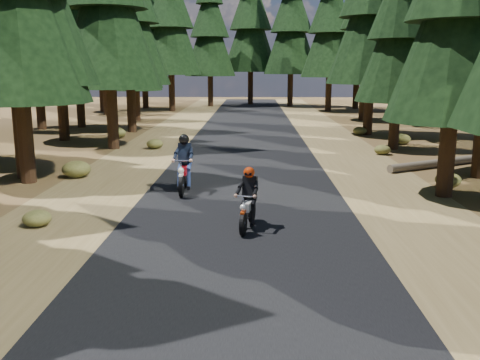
% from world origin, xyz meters
% --- Properties ---
extents(ground, '(120.00, 120.00, 0.00)m').
position_xyz_m(ground, '(0.00, 0.00, 0.00)').
color(ground, '#413217').
rests_on(ground, ground).
extents(road, '(6.00, 100.00, 0.01)m').
position_xyz_m(road, '(0.00, 5.00, 0.01)').
color(road, black).
rests_on(road, ground).
extents(shoulder_l, '(3.20, 100.00, 0.01)m').
position_xyz_m(shoulder_l, '(-4.60, 5.00, 0.00)').
color(shoulder_l, brown).
rests_on(shoulder_l, ground).
extents(shoulder_r, '(3.20, 100.00, 0.01)m').
position_xyz_m(shoulder_r, '(4.60, 5.00, 0.00)').
color(shoulder_r, brown).
rests_on(shoulder_r, ground).
extents(log_near, '(4.24, 2.71, 0.32)m').
position_xyz_m(log_near, '(7.37, 9.27, 0.16)').
color(log_near, '#4C4233').
rests_on(log_near, ground).
extents(understory_shrubs, '(15.91, 28.47, 0.60)m').
position_xyz_m(understory_shrubs, '(0.94, 6.93, 0.26)').
color(understory_shrubs, '#474C1E').
rests_on(understory_shrubs, ground).
extents(rider_lead, '(0.80, 1.72, 1.48)m').
position_xyz_m(rider_lead, '(0.20, 1.01, 0.50)').
color(rider_lead, beige).
rests_on(rider_lead, road).
extents(rider_follow, '(0.60, 2.00, 1.78)m').
position_xyz_m(rider_follow, '(-1.81, 4.84, 0.60)').
color(rider_follow, maroon).
rests_on(rider_follow, road).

